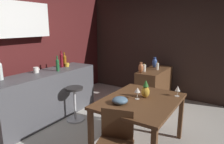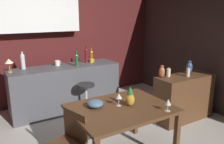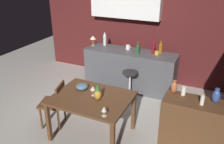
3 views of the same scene
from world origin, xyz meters
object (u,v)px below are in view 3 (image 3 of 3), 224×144
object	(u,v)px
wine_glass_right	(104,109)
cup_mustard	(157,53)
cup_white	(128,47)
dining_table	(92,101)
sideboard_cabinet	(198,126)
wine_bottle_amber	(161,48)
wine_bottle_green	(138,49)
vase_ceramic_blue	(216,96)
pineapple_centerpiece	(98,93)
pillar_candle_short	(184,91)
bar_stool	(130,85)
chair_near_window	(55,102)
wine_bottle_ruby	(153,46)
vase_copper	(174,87)
wine_glass_left	(93,88)
pillar_candle_tall	(202,100)
wine_bottle_clear	(105,39)
fruit_bowl	(82,86)
counter_lamp	(93,38)

from	to	relation	value
wine_glass_right	cup_mustard	distance (m)	2.33
cup_mustard	cup_white	size ratio (longest dim) A/B	0.95
dining_table	cup_mustard	xyz separation A→B (m)	(0.53, 1.94, 0.28)
sideboard_cabinet	wine_bottle_amber	xyz separation A→B (m)	(-1.05, 1.63, 0.62)
cup_white	wine_bottle_green	bearing A→B (deg)	-35.72
sideboard_cabinet	vase_ceramic_blue	distance (m)	0.55
pineapple_centerpiece	pillar_candle_short	world-z (taller)	pineapple_centerpiece
pineapple_centerpiece	wine_bottle_green	distance (m)	1.82
sideboard_cabinet	pineapple_centerpiece	size ratio (longest dim) A/B	4.21
wine_glass_right	pineapple_centerpiece	xyz separation A→B (m)	(-0.30, 0.37, -0.00)
dining_table	wine_bottle_green	bearing A→B (deg)	85.35
wine_glass_right	pillar_candle_short	bearing A→B (deg)	45.40
bar_stool	pillar_candle_short	bearing A→B (deg)	-35.18
cup_mustard	pillar_candle_short	size ratio (longest dim) A/B	0.73
wine_bottle_green	dining_table	bearing A→B (deg)	-94.65
chair_near_window	wine_glass_right	size ratio (longest dim) A/B	5.34
wine_bottle_ruby	vase_copper	world-z (taller)	wine_bottle_ruby
wine_bottle_amber	vase_copper	xyz separation A→B (m)	(0.60, -1.50, -0.11)
wine_bottle_ruby	pillar_candle_short	bearing A→B (deg)	-58.15
vase_ceramic_blue	wine_glass_right	bearing A→B (deg)	-147.40
chair_near_window	vase_ceramic_blue	world-z (taller)	vase_ceramic_blue
cup_mustard	chair_near_window	bearing A→B (deg)	-122.69
wine_glass_left	pillar_candle_tall	distance (m)	1.66
wine_bottle_clear	sideboard_cabinet	bearing A→B (deg)	-34.36
cup_mustard	wine_bottle_amber	bearing A→B (deg)	66.47
pillar_candle_short	vase_copper	xyz separation A→B (m)	(-0.15, 0.01, 0.03)
pineapple_centerpiece	fruit_bowl	bearing A→B (deg)	155.40
wine_bottle_amber	vase_copper	bearing A→B (deg)	-68.09
vase_ceramic_blue	fruit_bowl	bearing A→B (deg)	-171.07
chair_near_window	counter_lamp	distance (m)	2.07
dining_table	pillar_candle_tall	distance (m)	1.68
dining_table	bar_stool	world-z (taller)	dining_table
wine_bottle_amber	counter_lamp	distance (m)	1.62
fruit_bowl	vase_copper	bearing A→B (deg)	14.49
pillar_candle_short	vase_ceramic_blue	bearing A→B (deg)	-5.59
bar_stool	wine_bottle_ruby	distance (m)	0.98
wine_bottle_ruby	pillar_candle_short	xyz separation A→B (m)	(0.90, -1.45, -0.17)
bar_stool	fruit_bowl	bearing A→B (deg)	-109.00
wine_bottle_amber	pillar_candle_short	world-z (taller)	wine_bottle_amber
wine_bottle_amber	cup_white	world-z (taller)	wine_bottle_amber
wine_bottle_ruby	pillar_candle_short	size ratio (longest dim) A/B	2.07
dining_table	sideboard_cabinet	size ratio (longest dim) A/B	1.13
cup_mustard	wine_bottle_ruby	bearing A→B (deg)	153.33
chair_near_window	fruit_bowl	xyz separation A→B (m)	(0.45, 0.20, 0.32)
sideboard_cabinet	counter_lamp	world-z (taller)	counter_lamp
pineapple_centerpiece	pillar_candle_short	xyz separation A→B (m)	(1.21, 0.56, 0.04)
pineapple_centerpiece	wine_bottle_ruby	size ratio (longest dim) A/B	0.76
dining_table	counter_lamp	size ratio (longest dim) A/B	5.19
fruit_bowl	vase_ceramic_blue	size ratio (longest dim) A/B	0.88
bar_stool	pillar_candle_tall	xyz separation A→B (m)	(1.49, -1.02, 0.55)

